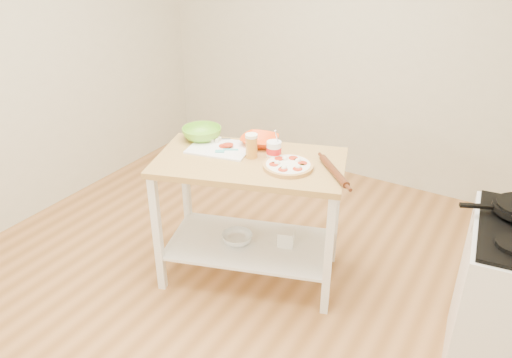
{
  "coord_description": "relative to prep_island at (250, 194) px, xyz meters",
  "views": [
    {
      "loc": [
        1.51,
        -2.06,
        2.26
      ],
      "look_at": [
        0.06,
        0.38,
        0.77
      ],
      "focal_mm": 35.0,
      "sensor_mm": 36.0,
      "label": 1
    }
  ],
  "objects": [
    {
      "name": "rolling_pin",
      "position": [
        0.54,
        0.08,
        0.27
      ],
      "size": [
        0.3,
        0.3,
        0.04
      ],
      "primitive_type": "cylinder",
      "rotation": [
        1.57,
        0.0,
        0.78
      ],
      "color": "#542713",
      "rests_on": "prep_island"
    },
    {
      "name": "shelf_bin",
      "position": [
        0.22,
        0.11,
        -0.34
      ],
      "size": [
        0.14,
        0.14,
        0.11
      ],
      "primitive_type": "cube",
      "rotation": [
        0.0,
        0.0,
        0.32
      ],
      "color": "white",
      "rests_on": "prep_island"
    },
    {
      "name": "shelf_glass_bowl",
      "position": [
        -0.08,
        -0.04,
        -0.36
      ],
      "size": [
        0.22,
        0.22,
        0.07
      ],
      "primitive_type": "imported",
      "rotation": [
        0.0,
        0.0,
        0.04
      ],
      "color": "silver",
      "rests_on": "prep_island"
    },
    {
      "name": "green_bowl",
      "position": [
        -0.46,
        0.12,
        0.29
      ],
      "size": [
        0.37,
        0.37,
        0.08
      ],
      "primitive_type": "imported",
      "rotation": [
        0.0,
        0.0,
        0.52
      ],
      "color": "#69B428",
      "rests_on": "prep_island"
    },
    {
      "name": "orange_bowl",
      "position": [
        -0.07,
        0.24,
        0.28
      ],
      "size": [
        0.28,
        0.28,
        0.06
      ],
      "primitive_type": "imported",
      "rotation": [
        0.0,
        0.0,
        0.15
      ],
      "color": "#F54B10",
      "rests_on": "prep_island"
    },
    {
      "name": "beer_pint",
      "position": [
        -0.01,
        0.04,
        0.33
      ],
      "size": [
        0.08,
        0.08,
        0.16
      ],
      "color": "#C5832D",
      "rests_on": "prep_island"
    },
    {
      "name": "pizza",
      "position": [
        0.26,
        0.02,
        0.27
      ],
      "size": [
        0.31,
        0.31,
        0.05
      ],
      "rotation": [
        0.0,
        0.0,
        0.37
      ],
      "color": "tan",
      "rests_on": "prep_island"
    },
    {
      "name": "knife",
      "position": [
        -0.41,
        0.09,
        0.27
      ],
      "size": [
        0.23,
        0.17,
        0.01
      ],
      "rotation": [
        0.0,
        0.0,
        0.57
      ],
      "color": "silver",
      "rests_on": "cutting_board"
    },
    {
      "name": "cutting_board",
      "position": [
        -0.26,
        0.05,
        0.26
      ],
      "size": [
        0.45,
        0.38,
        0.04
      ],
      "rotation": [
        0.0,
        0.0,
        0.21
      ],
      "color": "white",
      "rests_on": "prep_island"
    },
    {
      "name": "prep_island",
      "position": [
        0.0,
        0.0,
        0.0
      ],
      "size": [
        1.34,
        1.0,
        0.9
      ],
      "rotation": [
        0.0,
        0.0,
        0.32
      ],
      "color": "#B18948",
      "rests_on": "ground"
    },
    {
      "name": "room_shell",
      "position": [
        -0.02,
        -0.38,
        0.7
      ],
      "size": [
        4.04,
        4.54,
        2.74
      ],
      "color": "#B27842",
      "rests_on": "ground"
    },
    {
      "name": "spatula",
      "position": [
        -0.19,
        0.01,
        0.27
      ],
      "size": [
        0.13,
        0.12,
        0.01
      ],
      "rotation": [
        0.0,
        0.0,
        0.53
      ],
      "color": "#45B7B3",
      "rests_on": "cutting_board"
    },
    {
      "name": "yogurt_tub",
      "position": [
        0.12,
        0.1,
        0.31
      ],
      "size": [
        0.1,
        0.1,
        0.21
      ],
      "color": "white",
      "rests_on": "prep_island"
    }
  ]
}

